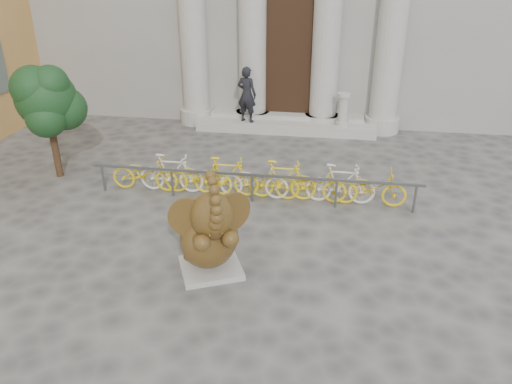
% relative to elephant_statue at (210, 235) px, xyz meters
% --- Properties ---
extents(ground, '(80.00, 80.00, 0.00)m').
position_rel_elephant_statue_xyz_m(ground, '(0.55, -0.86, -0.81)').
color(ground, '#474442').
rests_on(ground, ground).
extents(entrance_steps, '(6.00, 1.20, 0.36)m').
position_rel_elephant_statue_xyz_m(entrance_steps, '(0.55, 8.54, -0.63)').
color(entrance_steps, '#A8A59E').
rests_on(entrance_steps, ground).
extents(elephant_statue, '(1.52, 1.76, 2.22)m').
position_rel_elephant_statue_xyz_m(elephant_statue, '(0.00, 0.00, 0.00)').
color(elephant_statue, '#A8A59E').
rests_on(elephant_statue, ground).
extents(bike_rack, '(8.00, 0.53, 1.00)m').
position_rel_elephant_statue_xyz_m(bike_rack, '(0.29, 3.30, -0.31)').
color(bike_rack, slate).
rests_on(bike_rack, ground).
extents(tree, '(1.74, 1.58, 3.01)m').
position_rel_elephant_statue_xyz_m(tree, '(-5.09, 3.75, 1.29)').
color(tree, '#332114').
rests_on(tree, ground).
extents(pedestrian, '(0.77, 0.62, 1.83)m').
position_rel_elephant_statue_xyz_m(pedestrian, '(-0.72, 8.19, 0.47)').
color(pedestrian, black).
rests_on(pedestrian, entrance_steps).
extents(balustrade_post, '(0.43, 0.43, 1.06)m').
position_rel_elephant_statue_xyz_m(balustrade_post, '(2.42, 8.24, 0.04)').
color(balustrade_post, '#A8A59E').
rests_on(balustrade_post, entrance_steps).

